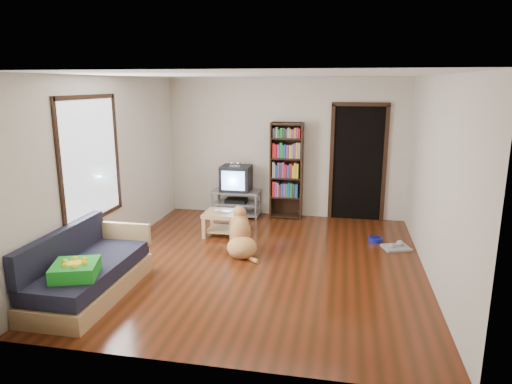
% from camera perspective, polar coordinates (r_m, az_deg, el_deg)
% --- Properties ---
extents(ground, '(5.00, 5.00, 0.00)m').
position_cam_1_polar(ground, '(6.59, 0.66, -8.81)').
color(ground, '#58210F').
rests_on(ground, ground).
extents(ceiling, '(5.00, 5.00, 0.00)m').
position_cam_1_polar(ceiling, '(6.10, 0.72, 14.43)').
color(ceiling, white).
rests_on(ceiling, ground).
extents(wall_back, '(4.50, 0.00, 4.50)m').
position_cam_1_polar(wall_back, '(8.65, 3.68, 5.47)').
color(wall_back, beige).
rests_on(wall_back, ground).
extents(wall_front, '(4.50, 0.00, 4.50)m').
position_cam_1_polar(wall_front, '(3.85, -6.03, -4.67)').
color(wall_front, beige).
rests_on(wall_front, ground).
extents(wall_left, '(0.00, 5.00, 5.00)m').
position_cam_1_polar(wall_left, '(6.97, -17.85, 2.92)').
color(wall_left, beige).
rests_on(wall_left, ground).
extents(wall_right, '(0.00, 5.00, 5.00)m').
position_cam_1_polar(wall_right, '(6.22, 21.53, 1.43)').
color(wall_right, beige).
rests_on(wall_right, ground).
extents(green_cushion, '(0.59, 0.59, 0.16)m').
position_cam_1_polar(green_cushion, '(5.45, -21.65, -9.03)').
color(green_cushion, green).
rests_on(green_cushion, sofa).
extents(laptop, '(0.32, 0.24, 0.02)m').
position_cam_1_polar(laptop, '(7.62, -4.43, -2.47)').
color(laptop, silver).
rests_on(laptop, coffee_table).
extents(dog_bowl, '(0.22, 0.22, 0.08)m').
position_cam_1_polar(dog_bowl, '(7.63, 14.70, -5.78)').
color(dog_bowl, navy).
rests_on(dog_bowl, ground).
extents(grey_rag, '(0.48, 0.43, 0.03)m').
position_cam_1_polar(grey_rag, '(7.43, 17.12, -6.66)').
color(grey_rag, '#9D9D9D').
rests_on(grey_rag, ground).
extents(window, '(0.03, 1.46, 1.70)m').
position_cam_1_polar(window, '(6.50, -19.95, 3.84)').
color(window, white).
rests_on(window, wall_left).
extents(doorway, '(1.03, 0.05, 2.19)m').
position_cam_1_polar(doorway, '(8.59, 12.63, 3.90)').
color(doorway, black).
rests_on(doorway, wall_back).
extents(tv_stand, '(0.90, 0.45, 0.50)m').
position_cam_1_polar(tv_stand, '(8.77, -2.47, -1.27)').
color(tv_stand, '#99999E').
rests_on(tv_stand, ground).
extents(crt_tv, '(0.55, 0.52, 0.58)m').
position_cam_1_polar(crt_tv, '(8.68, -2.47, 1.79)').
color(crt_tv, black).
rests_on(crt_tv, tv_stand).
extents(bookshelf, '(0.60, 0.30, 1.80)m').
position_cam_1_polar(bookshelf, '(8.54, 3.85, 3.33)').
color(bookshelf, black).
rests_on(bookshelf, ground).
extents(sofa, '(0.80, 1.80, 0.80)m').
position_cam_1_polar(sofa, '(5.92, -20.32, -9.59)').
color(sofa, tan).
rests_on(sofa, ground).
extents(coffee_table, '(0.55, 0.55, 0.40)m').
position_cam_1_polar(coffee_table, '(7.68, -4.35, -3.35)').
color(coffee_table, tan).
rests_on(coffee_table, ground).
extents(dog, '(0.59, 0.79, 0.71)m').
position_cam_1_polar(dog, '(6.85, -1.88, -5.62)').
color(dog, tan).
rests_on(dog, ground).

